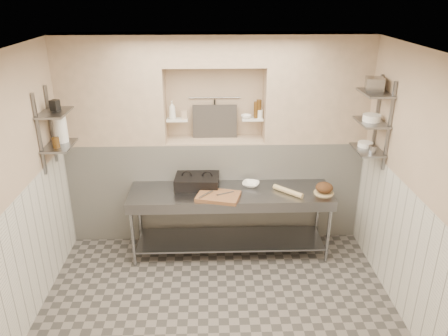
{
  "coord_description": "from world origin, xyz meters",
  "views": [
    {
      "loc": [
        -0.07,
        -3.85,
        3.33
      ],
      "look_at": [
        0.09,
        0.9,
        1.35
      ],
      "focal_mm": 35.0,
      "sensor_mm": 36.0,
      "label": 1
    }
  ],
  "objects_px": {
    "panini_press": "(197,181)",
    "bowl_alcove": "(246,117)",
    "bottle_soap": "(172,110)",
    "jug_left": "(61,129)",
    "cutting_board": "(218,196)",
    "prep_table": "(230,210)",
    "bread_loaf": "(324,188)",
    "mixing_bowl": "(251,184)",
    "rolling_pin": "(288,191)"
  },
  "relations": [
    {
      "from": "mixing_bowl",
      "to": "rolling_pin",
      "type": "height_order",
      "value": "rolling_pin"
    },
    {
      "from": "cutting_board",
      "to": "jug_left",
      "type": "relative_size",
      "value": 1.66
    },
    {
      "from": "mixing_bowl",
      "to": "rolling_pin",
      "type": "relative_size",
      "value": 0.51
    },
    {
      "from": "rolling_pin",
      "to": "jug_left",
      "type": "relative_size",
      "value": 1.39
    },
    {
      "from": "mixing_bowl",
      "to": "rolling_pin",
      "type": "distance_m",
      "value": 0.51
    },
    {
      "from": "prep_table",
      "to": "panini_press",
      "type": "bearing_deg",
      "value": 158.42
    },
    {
      "from": "bread_loaf",
      "to": "rolling_pin",
      "type": "bearing_deg",
      "value": 179.14
    },
    {
      "from": "mixing_bowl",
      "to": "bowl_alcove",
      "type": "height_order",
      "value": "bowl_alcove"
    },
    {
      "from": "mixing_bowl",
      "to": "cutting_board",
      "type": "bearing_deg",
      "value": -142.25
    },
    {
      "from": "panini_press",
      "to": "bowl_alcove",
      "type": "bearing_deg",
      "value": 34.56
    },
    {
      "from": "mixing_bowl",
      "to": "bread_loaf",
      "type": "xyz_separation_m",
      "value": [
        0.91,
        -0.24,
        0.05
      ]
    },
    {
      "from": "prep_table",
      "to": "bottle_soap",
      "type": "bearing_deg",
      "value": 143.15
    },
    {
      "from": "bottle_soap",
      "to": "bread_loaf",
      "type": "bearing_deg",
      "value": -18.36
    },
    {
      "from": "rolling_pin",
      "to": "bowl_alcove",
      "type": "relative_size",
      "value": 3.09
    },
    {
      "from": "cutting_board",
      "to": "jug_left",
      "type": "distance_m",
      "value": 2.05
    },
    {
      "from": "prep_table",
      "to": "panini_press",
      "type": "relative_size",
      "value": 4.42
    },
    {
      "from": "cutting_board",
      "to": "jug_left",
      "type": "height_order",
      "value": "jug_left"
    },
    {
      "from": "prep_table",
      "to": "mixing_bowl",
      "type": "height_order",
      "value": "mixing_bowl"
    },
    {
      "from": "prep_table",
      "to": "jug_left",
      "type": "distance_m",
      "value": 2.32
    },
    {
      "from": "panini_press",
      "to": "jug_left",
      "type": "height_order",
      "value": "jug_left"
    },
    {
      "from": "rolling_pin",
      "to": "jug_left",
      "type": "distance_m",
      "value": 2.88
    },
    {
      "from": "bottle_soap",
      "to": "jug_left",
      "type": "height_order",
      "value": "bottle_soap"
    },
    {
      "from": "cutting_board",
      "to": "rolling_pin",
      "type": "height_order",
      "value": "rolling_pin"
    },
    {
      "from": "panini_press",
      "to": "bottle_soap",
      "type": "height_order",
      "value": "bottle_soap"
    },
    {
      "from": "panini_press",
      "to": "prep_table",
      "type": "bearing_deg",
      "value": -17.8
    },
    {
      "from": "bottle_soap",
      "to": "jug_left",
      "type": "bearing_deg",
      "value": -155.51
    },
    {
      "from": "bread_loaf",
      "to": "panini_press",
      "type": "bearing_deg",
      "value": 171.14
    },
    {
      "from": "cutting_board",
      "to": "mixing_bowl",
      "type": "relative_size",
      "value": 2.33
    },
    {
      "from": "cutting_board",
      "to": "rolling_pin",
      "type": "bearing_deg",
      "value": 6.32
    },
    {
      "from": "bread_loaf",
      "to": "mixing_bowl",
      "type": "bearing_deg",
      "value": 164.94
    },
    {
      "from": "cutting_board",
      "to": "rolling_pin",
      "type": "xyz_separation_m",
      "value": [
        0.89,
        0.1,
        0.01
      ]
    },
    {
      "from": "cutting_board",
      "to": "bottle_soap",
      "type": "xyz_separation_m",
      "value": [
        -0.59,
        0.73,
        0.91
      ]
    },
    {
      "from": "prep_table",
      "to": "cutting_board",
      "type": "bearing_deg",
      "value": -132.66
    },
    {
      "from": "prep_table",
      "to": "bottle_soap",
      "type": "height_order",
      "value": "bottle_soap"
    },
    {
      "from": "bowl_alcove",
      "to": "jug_left",
      "type": "relative_size",
      "value": 0.45
    },
    {
      "from": "bottle_soap",
      "to": "mixing_bowl",
      "type": "bearing_deg",
      "value": -21.2
    },
    {
      "from": "prep_table",
      "to": "rolling_pin",
      "type": "relative_size",
      "value": 6.02
    },
    {
      "from": "bread_loaf",
      "to": "bowl_alcove",
      "type": "relative_size",
      "value": 1.57
    },
    {
      "from": "prep_table",
      "to": "bowl_alcove",
      "type": "relative_size",
      "value": 18.59
    },
    {
      "from": "panini_press",
      "to": "bowl_alcove",
      "type": "distance_m",
      "value": 1.08
    },
    {
      "from": "mixing_bowl",
      "to": "bottle_soap",
      "type": "xyz_separation_m",
      "value": [
        -1.02,
        0.4,
        0.91
      ]
    },
    {
      "from": "prep_table",
      "to": "rolling_pin",
      "type": "distance_m",
      "value": 0.79
    },
    {
      "from": "prep_table",
      "to": "bowl_alcove",
      "type": "xyz_separation_m",
      "value": [
        0.23,
        0.56,
        1.09
      ]
    },
    {
      "from": "rolling_pin",
      "to": "jug_left",
      "type": "height_order",
      "value": "jug_left"
    },
    {
      "from": "bottle_soap",
      "to": "jug_left",
      "type": "xyz_separation_m",
      "value": [
        -1.28,
        -0.58,
        -0.07
      ]
    },
    {
      "from": "prep_table",
      "to": "bowl_alcove",
      "type": "distance_m",
      "value": 1.25
    },
    {
      "from": "rolling_pin",
      "to": "bowl_alcove",
      "type": "distance_m",
      "value": 1.14
    },
    {
      "from": "cutting_board",
      "to": "bowl_alcove",
      "type": "bearing_deg",
      "value": 62.09
    },
    {
      "from": "bowl_alcove",
      "to": "bread_loaf",
      "type": "bearing_deg",
      "value": -34.01
    },
    {
      "from": "cutting_board",
      "to": "bowl_alcove",
      "type": "distance_m",
      "value": 1.16
    }
  ]
}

